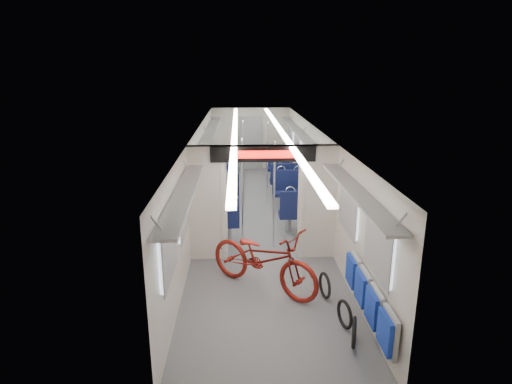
% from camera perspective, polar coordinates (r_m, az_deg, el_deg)
% --- Properties ---
extents(carriage, '(12.00, 12.02, 2.31)m').
position_cam_1_polar(carriage, '(10.03, 0.34, 3.46)').
color(carriage, '#515456').
rests_on(carriage, ground).
extents(bicycle, '(2.18, 1.96, 1.15)m').
position_cam_1_polar(bicycle, '(7.42, 1.01, -8.85)').
color(bicycle, maroon).
rests_on(bicycle, ground).
extents(flip_bench, '(0.12, 2.13, 0.54)m').
position_cam_1_polar(flip_bench, '(6.45, 14.72, -13.46)').
color(flip_bench, gray).
rests_on(flip_bench, carriage).
extents(bike_hoop_a, '(0.17, 0.44, 0.44)m').
position_cam_1_polar(bike_hoop_a, '(6.34, 12.92, -17.97)').
color(bike_hoop_a, black).
rests_on(bike_hoop_a, ground).
extents(bike_hoop_b, '(0.16, 0.44, 0.44)m').
position_cam_1_polar(bike_hoop_b, '(6.70, 11.73, -15.86)').
color(bike_hoop_b, black).
rests_on(bike_hoop_b, ground).
extents(bike_hoop_c, '(0.14, 0.45, 0.45)m').
position_cam_1_polar(bike_hoop_c, '(7.40, 9.15, -12.37)').
color(bike_hoop_c, black).
rests_on(bike_hoop_c, ground).
extents(seat_bay_near_left, '(0.95, 2.26, 1.16)m').
position_cam_1_polar(seat_bay_near_left, '(10.35, -4.87, -1.55)').
color(seat_bay_near_left, '#0D133A').
rests_on(seat_bay_near_left, ground).
extents(seat_bay_near_right, '(0.94, 2.21, 1.14)m').
position_cam_1_polar(seat_bay_near_right, '(10.89, 5.11, -0.68)').
color(seat_bay_near_right, '#0D133A').
rests_on(seat_bay_near_right, ground).
extents(seat_bay_far_left, '(0.91, 2.06, 1.10)m').
position_cam_1_polar(seat_bay_far_left, '(13.69, -4.28, 2.77)').
color(seat_bay_far_left, '#0D133A').
rests_on(seat_bay_far_left, ground).
extents(seat_bay_far_right, '(0.92, 2.10, 1.11)m').
position_cam_1_polar(seat_bay_far_right, '(13.78, 3.53, 2.90)').
color(seat_bay_far_right, '#0D133A').
rests_on(seat_bay_far_right, ground).
extents(stanchion_near_left, '(0.04, 0.04, 2.30)m').
position_cam_1_polar(stanchion_near_left, '(9.26, -1.80, 0.13)').
color(stanchion_near_left, silver).
rests_on(stanchion_near_left, ground).
extents(stanchion_near_right, '(0.04, 0.04, 2.30)m').
position_cam_1_polar(stanchion_near_right, '(8.91, 2.43, -0.54)').
color(stanchion_near_right, silver).
rests_on(stanchion_near_right, ground).
extents(stanchion_far_left, '(0.04, 0.04, 2.30)m').
position_cam_1_polar(stanchion_far_left, '(12.33, -1.68, 4.21)').
color(stanchion_far_left, silver).
rests_on(stanchion_far_left, ground).
extents(stanchion_far_right, '(0.04, 0.04, 2.30)m').
position_cam_1_polar(stanchion_far_right, '(11.94, 1.51, 3.81)').
color(stanchion_far_right, silver).
rests_on(stanchion_far_right, ground).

